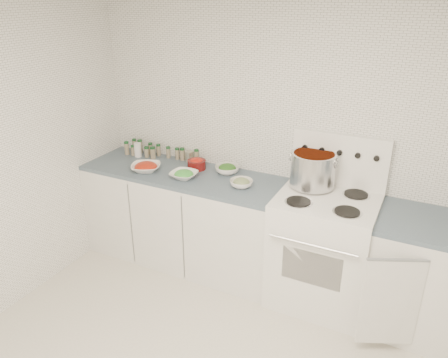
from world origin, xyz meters
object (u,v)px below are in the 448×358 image
stove (323,247)px  stock_pot (313,168)px  bowl_snowpea (184,175)px  bowl_tomato (146,167)px

stove → stock_pot: stove is taller
stove → bowl_snowpea: bearing=-175.5°
bowl_snowpea → stock_pot: bearing=13.3°
stove → bowl_tomato: size_ratio=3.99×
bowl_tomato → bowl_snowpea: 0.39m
bowl_snowpea → bowl_tomato: bearing=-177.8°
stove → bowl_snowpea: (-1.23, -0.10, 0.44)m
stove → bowl_tomato: bearing=-176.0°
stock_pot → bowl_tomato: (-1.44, -0.26, -0.16)m
stock_pot → bowl_snowpea: (-1.05, -0.25, -0.16)m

